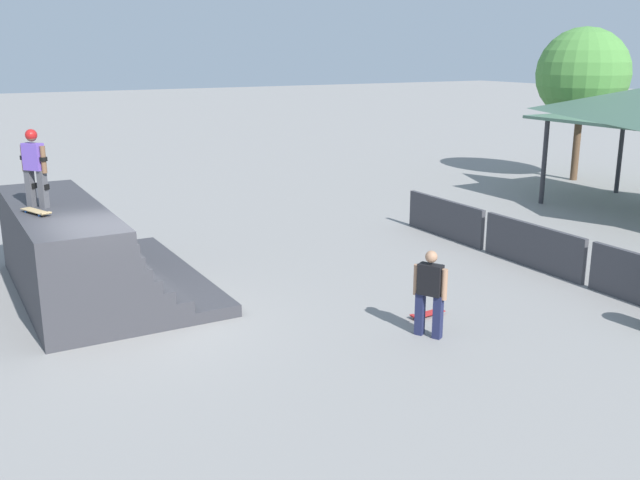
% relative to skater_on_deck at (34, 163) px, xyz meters
% --- Properties ---
extents(ground_plane, '(160.00, 160.00, 0.00)m').
position_rel_skater_on_deck_xyz_m(ground_plane, '(2.25, 1.14, -2.87)').
color(ground_plane, gray).
extents(quarter_pipe_ramp, '(5.93, 3.65, 1.97)m').
position_rel_skater_on_deck_xyz_m(quarter_pipe_ramp, '(0.01, 0.70, -2.02)').
color(quarter_pipe_ramp, '#38383D').
rests_on(quarter_pipe_ramp, ground).
extents(skater_on_deck, '(0.62, 0.52, 1.57)m').
position_rel_skater_on_deck_xyz_m(skater_on_deck, '(0.00, 0.00, 0.00)').
color(skater_on_deck, '#4C4C51').
rests_on(skater_on_deck, quarter_pipe_ramp).
extents(skateboard_on_deck, '(0.87, 0.48, 0.09)m').
position_rel_skater_on_deck_xyz_m(skateboard_on_deck, '(0.68, -0.13, -0.85)').
color(skateboard_on_deck, blue).
rests_on(skateboard_on_deck, quarter_pipe_ramp).
extents(bystander_walking, '(0.62, 0.41, 1.62)m').
position_rel_skater_on_deck_xyz_m(bystander_walking, '(5.53, 5.71, -1.97)').
color(bystander_walking, '#1E2347').
rests_on(bystander_walking, ground).
extents(skateboard_on_ground, '(0.26, 0.78, 0.09)m').
position_rel_skater_on_deck_xyz_m(skateboard_on_ground, '(4.74, 6.29, -2.81)').
color(skateboard_on_ground, green).
rests_on(skateboard_on_ground, ground).
extents(barrier_fence, '(9.68, 0.12, 1.05)m').
position_rel_skater_on_deck_xyz_m(barrier_fence, '(3.34, 10.50, -2.35)').
color(barrier_fence, '#3D3D42').
rests_on(barrier_fence, ground).
extents(tree_far_back, '(3.55, 3.55, 5.91)m').
position_rel_skater_on_deck_xyz_m(tree_far_back, '(-4.48, 20.72, 1.25)').
color(tree_far_back, brown).
rests_on(tree_far_back, ground).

